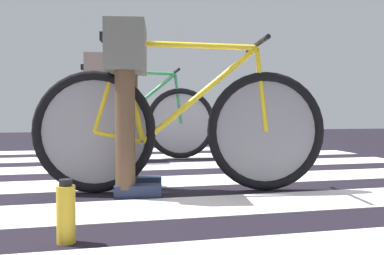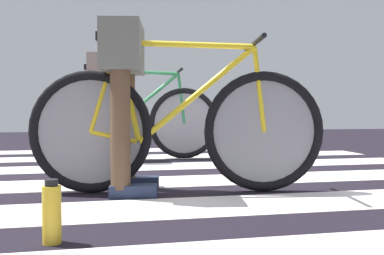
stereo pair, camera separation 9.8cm
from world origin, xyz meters
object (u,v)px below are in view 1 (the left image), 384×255
(bicycle_1_of_2, at_px, (181,127))
(bicycle_2_of_2, at_px, (130,121))
(cyclist_2_of_2, at_px, (98,92))
(cyclist_1_of_2, at_px, (128,84))
(water_bottle, at_px, (66,213))

(bicycle_1_of_2, xyz_separation_m, bicycle_2_of_2, (-0.17, 1.72, 0.00))
(bicycle_2_of_2, height_order, cyclist_2_of_2, cyclist_2_of_2)
(bicycle_2_of_2, relative_size, cyclist_2_of_2, 1.69)
(cyclist_2_of_2, bearing_deg, cyclist_1_of_2, -81.80)
(bicycle_2_of_2, bearing_deg, cyclist_1_of_2, -92.37)
(bicycle_2_of_2, bearing_deg, water_bottle, -97.13)
(bicycle_1_of_2, distance_m, water_bottle, 1.06)
(bicycle_1_of_2, height_order, cyclist_2_of_2, cyclist_2_of_2)
(cyclist_1_of_2, bearing_deg, cyclist_2_of_2, 104.47)
(bicycle_1_of_2, bearing_deg, water_bottle, -116.76)
(bicycle_1_of_2, height_order, water_bottle, bicycle_1_of_2)
(cyclist_1_of_2, distance_m, bicycle_2_of_2, 1.69)
(bicycle_2_of_2, distance_m, water_bottle, 2.61)
(cyclist_1_of_2, relative_size, bicycle_2_of_2, 0.57)
(water_bottle, bearing_deg, cyclist_1_of_2, 72.09)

